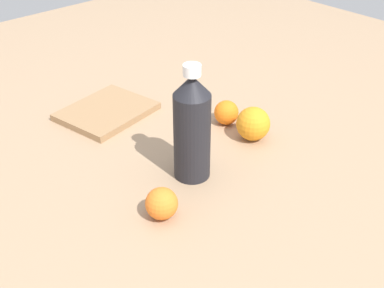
# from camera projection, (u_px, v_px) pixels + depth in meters

# --- Properties ---
(ground_plane) EXTENTS (2.40, 2.40, 0.00)m
(ground_plane) POSITION_uv_depth(u_px,v_px,m) (194.00, 157.00, 1.20)
(ground_plane) COLOR #9E7F60
(water_bottle) EXTENTS (0.08, 0.08, 0.26)m
(water_bottle) POSITION_uv_depth(u_px,v_px,m) (192.00, 127.00, 1.07)
(water_bottle) COLOR black
(water_bottle) RESTS_ON ground_plane
(orange_0) EXTENTS (0.06, 0.06, 0.06)m
(orange_0) POSITION_uv_depth(u_px,v_px,m) (226.00, 113.00, 1.31)
(orange_0) COLOR orange
(orange_0) RESTS_ON ground_plane
(orange_1) EXTENTS (0.08, 0.08, 0.08)m
(orange_1) POSITION_uv_depth(u_px,v_px,m) (253.00, 124.00, 1.24)
(orange_1) COLOR orange
(orange_1) RESTS_ON ground_plane
(orange_2) EXTENTS (0.07, 0.07, 0.07)m
(orange_2) POSITION_uv_depth(u_px,v_px,m) (162.00, 203.00, 1.00)
(orange_2) COLOR orange
(orange_2) RESTS_ON ground_plane
(cutting_board) EXTENTS (0.26, 0.23, 0.02)m
(cutting_board) POSITION_uv_depth(u_px,v_px,m) (107.00, 111.00, 1.36)
(cutting_board) COLOR #99724C
(cutting_board) RESTS_ON ground_plane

